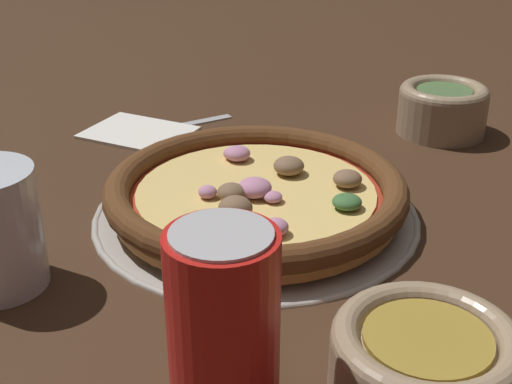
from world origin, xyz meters
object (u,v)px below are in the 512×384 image
object	(u,v)px
pizza_tray	(256,212)
bowl_far	(443,107)
beverage_can	(223,326)
pizza	(256,192)
bowl_near	(425,357)
fork	(162,129)
napkin	(138,131)

from	to	relation	value
pizza_tray	bowl_far	world-z (taller)	bowl_far
pizza_tray	beverage_can	world-z (taller)	beverage_can
pizza	beverage_can	world-z (taller)	beverage_can
bowl_near	fork	xyz separation A→B (m)	(0.27, -0.43, -0.02)
bowl_near	fork	bearing A→B (deg)	-58.32
pizza	napkin	size ratio (longest dim) A/B	1.94
fork	beverage_can	xyz separation A→B (m)	(-0.14, 0.46, 0.06)
pizza	beverage_can	size ratio (longest dim) A/B	2.25
fork	beverage_can	world-z (taller)	beverage_can
fork	bowl_far	bearing A→B (deg)	148.57
pizza_tray	pizza	xyz separation A→B (m)	(-0.00, 0.00, 0.02)
pizza_tray	pizza	world-z (taller)	pizza
pizza_tray	fork	xyz separation A→B (m)	(0.14, -0.21, -0.00)
pizza_tray	pizza	distance (m)	0.02
pizza_tray	bowl_far	bearing A→B (deg)	-130.28
pizza	napkin	world-z (taller)	pizza
pizza	bowl_far	world-z (taller)	bowl_far
bowl_far	fork	bearing A→B (deg)	4.52
bowl_far	beverage_can	size ratio (longest dim) A/B	0.84
pizza	bowl_near	world-z (taller)	same
pizza_tray	bowl_near	world-z (taller)	bowl_near
napkin	bowl_near	bearing A→B (deg)	125.07
bowl_near	bowl_far	distance (m)	0.46
bowl_near	pizza	bearing A→B (deg)	-59.94
pizza_tray	pizza	size ratio (longest dim) A/B	1.09
napkin	fork	xyz separation A→B (m)	(-0.02, -0.02, -0.00)
pizza	fork	distance (m)	0.25
pizza	bowl_far	size ratio (longest dim) A/B	2.68
fork	napkin	bearing A→B (deg)	-1.85
pizza_tray	napkin	world-z (taller)	same
bowl_far	napkin	world-z (taller)	bowl_far
pizza_tray	beverage_can	distance (m)	0.26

